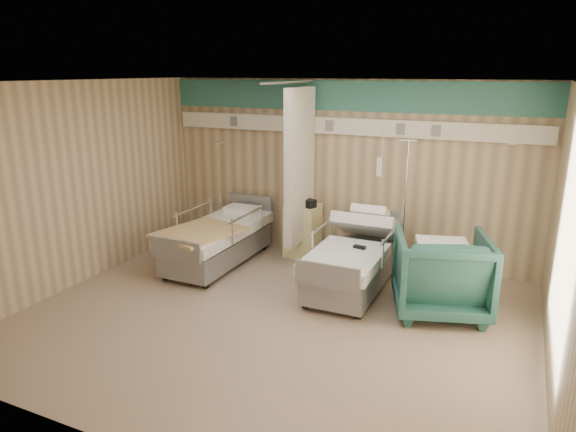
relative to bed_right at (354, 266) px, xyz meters
The scene contains 13 objects.
ground 1.47m from the bed_right, 114.78° to the right, with size 6.00×5.00×0.00m, color gray.
room_walls 1.97m from the bed_right, 121.10° to the right, with size 6.04×5.04×2.82m.
bed_right is the anchor object (origin of this frame).
bed_left 2.20m from the bed_right, behind, with size 1.00×2.16×0.63m, color silver, non-canonical shape.
bedside_cabinet 1.46m from the bed_right, 141.95° to the left, with size 0.50×0.48×0.85m, color #E5E18F.
visitor_armchair 1.24m from the bed_right, 12.76° to the right, with size 1.09×1.13×1.02m, color #21544C.
waffle_blanket 1.42m from the bed_right, 12.46° to the right, with size 0.60×0.53×0.07m, color white.
iv_stand_right 0.87m from the bed_right, 54.89° to the left, with size 0.36×0.36×2.00m.
iv_stand_left 2.82m from the bed_right, 161.65° to the left, with size 0.32×0.32×1.78m.
call_remote 0.37m from the bed_right, 48.12° to the right, with size 0.17×0.07×0.04m, color black.
tan_blanket 2.29m from the bed_right, 168.22° to the right, with size 0.94×1.18×0.04m, color tan.
toiletry_bag 1.44m from the bed_right, 141.32° to the left, with size 0.23×0.15×0.13m, color black.
white_cup 1.61m from the bed_right, 144.45° to the left, with size 0.09×0.09×0.13m, color white.
Camera 1 is at (2.53, -5.10, 2.92)m, focal length 32.00 mm.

